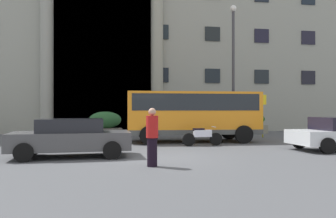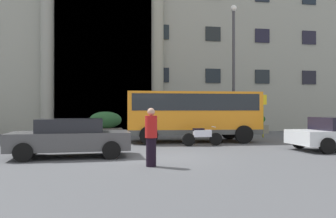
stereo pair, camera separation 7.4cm
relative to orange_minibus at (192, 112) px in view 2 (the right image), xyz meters
name	(u,v)px [view 2 (the right image)]	position (x,y,z in m)	size (l,w,h in m)	color
ground_plane	(159,159)	(-2.55, -5.50, -1.62)	(80.00, 64.00, 0.12)	#4C4E52
office_building_facade	(131,17)	(-2.56, 11.97, 8.11)	(34.92, 9.68, 19.35)	gray
orange_minibus	(192,112)	(0.00, 0.00, 0.00)	(6.87, 3.04, 2.59)	orange
bus_stop_sign	(263,111)	(4.86, 1.91, 0.04)	(0.44, 0.08, 2.59)	#99941A
hedge_planter_entrance_left	(253,124)	(5.70, 5.31, -0.87)	(1.94, 0.94, 1.43)	gray
hedge_planter_east	(106,124)	(-4.57, 5.17, -0.81)	(2.18, 0.96, 1.56)	#676259
parked_hatchback_near	(70,137)	(-5.64, -4.82, -0.86)	(4.20, 2.20, 1.36)	#474749
motorcycle_far_end	(201,136)	(-0.08, -2.08, -1.11)	(1.92, 0.55, 0.89)	black
pedestrian_woman_with_bag	(151,137)	(-3.04, -7.30, -0.69)	(0.36, 0.36, 1.73)	black
lamppost_plaza_centre	(234,61)	(3.40, 3.00, 3.21)	(0.40, 0.40, 8.27)	#3A393F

